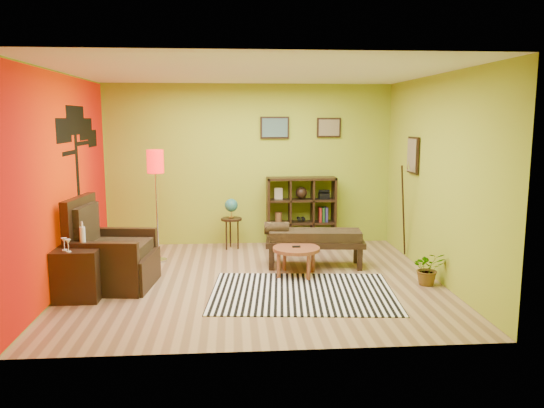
{
  "coord_description": "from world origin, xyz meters",
  "views": [
    {
      "loc": [
        -0.31,
        -7.03,
        2.2
      ],
      "look_at": [
        0.24,
        0.09,
        1.05
      ],
      "focal_mm": 35.0,
      "sensor_mm": 36.0,
      "label": 1
    }
  ],
  "objects": [
    {
      "name": "room_shell",
      "position": [
        -0.09,
        0.01,
        1.8
      ],
      "size": [
        5.04,
        4.54,
        2.82
      ],
      "color": "#9AAF29",
      "rests_on": "ground"
    },
    {
      "name": "cube_shelf",
      "position": [
        0.91,
        2.03,
        0.6
      ],
      "size": [
        1.2,
        0.35,
        1.2
      ],
      "color": "black",
      "rests_on": "ground"
    },
    {
      "name": "side_cabinet",
      "position": [
        -2.2,
        -0.59,
        0.32
      ],
      "size": [
        0.54,
        0.49,
        0.95
      ],
      "color": "black",
      "rests_on": "ground"
    },
    {
      "name": "bench",
      "position": [
        0.89,
        0.65,
        0.43
      ],
      "size": [
        1.52,
        0.67,
        0.68
      ],
      "color": "black",
      "rests_on": "ground"
    },
    {
      "name": "coffee_table",
      "position": [
        0.59,
        0.21,
        0.35
      ],
      "size": [
        0.67,
        0.67,
        0.43
      ],
      "color": "brown",
      "rests_on": "ground"
    },
    {
      "name": "potted_plant",
      "position": [
        2.3,
        -0.35,
        0.18
      ],
      "size": [
        0.45,
        0.49,
        0.36
      ],
      "primitive_type": "imported",
      "rotation": [
        0.0,
        0.0,
        -0.08
      ],
      "color": "#26661E",
      "rests_on": "ground"
    },
    {
      "name": "ground",
      "position": [
        0.0,
        0.0,
        0.0
      ],
      "size": [
        5.0,
        5.0,
        0.0
      ],
      "primitive_type": "plane",
      "color": "tan",
      "rests_on": "ground"
    },
    {
      "name": "globe_table",
      "position": [
        -0.32,
        1.85,
        0.66
      ],
      "size": [
        0.36,
        0.36,
        0.87
      ],
      "color": "black",
      "rests_on": "ground"
    },
    {
      "name": "zebra_rug",
      "position": [
        0.58,
        -0.58,
        0.01
      ],
      "size": [
        2.47,
        1.88,
        0.01
      ],
      "primitive_type": "cube",
      "rotation": [
        0.0,
        0.0,
        -0.09
      ],
      "color": "white",
      "rests_on": "ground"
    },
    {
      "name": "floor_lamp",
      "position": [
        -1.46,
        1.13,
        1.41
      ],
      "size": [
        0.26,
        0.26,
        1.74
      ],
      "color": "silver",
      "rests_on": "ground"
    },
    {
      "name": "armchair",
      "position": [
        -1.93,
        -0.09,
        0.36
      ],
      "size": [
        1.09,
        1.09,
        1.2
      ],
      "color": "black",
      "rests_on": "ground"
    }
  ]
}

